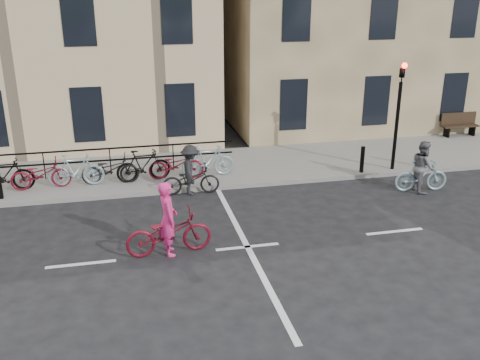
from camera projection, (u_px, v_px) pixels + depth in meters
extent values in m
plane|color=black|center=(247.00, 247.00, 13.29)|extent=(120.00, 120.00, 0.00)
cube|color=slate|center=(90.00, 177.00, 17.94)|extent=(46.00, 4.00, 0.15)
cylinder|color=black|center=(396.00, 127.00, 17.99)|extent=(0.12, 0.12, 3.00)
imported|color=black|center=(402.00, 68.00, 17.33)|extent=(0.15, 0.18, 0.90)
sphere|color=#FF0C05|center=(405.00, 65.00, 17.18)|extent=(0.18, 0.18, 0.18)
cylinder|color=black|center=(362.00, 159.00, 18.01)|extent=(0.14, 0.14, 0.90)
cylinder|color=black|center=(426.00, 155.00, 18.51)|extent=(0.14, 0.14, 0.90)
cube|color=black|center=(447.00, 132.00, 22.33)|extent=(0.06, 0.38, 0.40)
cube|color=black|center=(472.00, 131.00, 22.58)|extent=(0.06, 0.38, 0.40)
cube|color=black|center=(460.00, 126.00, 22.38)|extent=(1.60, 0.40, 0.06)
cube|color=black|center=(459.00, 118.00, 22.44)|extent=(1.60, 0.06, 0.50)
cube|color=black|center=(94.00, 162.00, 17.70)|extent=(9.35, 0.04, 0.95)
imported|color=black|center=(4.00, 175.00, 16.31)|extent=(1.75, 0.49, 1.05)
imported|color=maroon|center=(41.00, 174.00, 16.55)|extent=(1.80, 0.63, 0.95)
imported|color=#86A8AF|center=(76.00, 170.00, 16.75)|extent=(1.75, 0.49, 1.05)
imported|color=black|center=(110.00, 169.00, 16.98)|extent=(1.80, 0.63, 0.95)
imported|color=black|center=(143.00, 165.00, 17.18)|extent=(1.75, 0.49, 1.05)
imported|color=maroon|center=(176.00, 165.00, 17.41)|extent=(1.80, 0.63, 0.95)
imported|color=#86A8AF|center=(208.00, 161.00, 17.61)|extent=(1.75, 0.49, 1.05)
imported|color=maroon|center=(169.00, 233.00, 12.81)|extent=(2.12, 0.89, 1.09)
imported|color=#E02774|center=(168.00, 218.00, 12.68)|extent=(0.50, 0.71, 1.84)
imported|color=#86A8AF|center=(421.00, 176.00, 16.75)|extent=(1.73, 0.68, 1.01)
imported|color=#5B5A5F|center=(422.00, 166.00, 16.65)|extent=(0.71, 0.86, 1.63)
imported|color=black|center=(191.00, 180.00, 16.53)|extent=(1.80, 0.70, 0.93)
imported|color=black|center=(191.00, 170.00, 16.42)|extent=(0.63, 1.04, 1.57)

